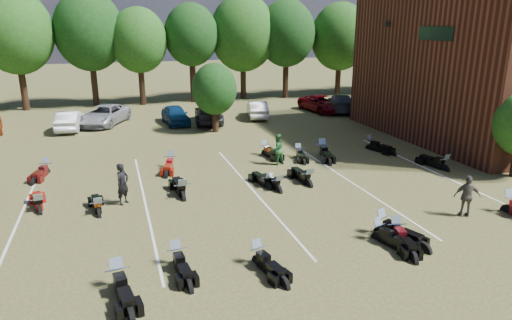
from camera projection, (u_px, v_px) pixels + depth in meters
name	position (u px, v px, depth m)	size (l,w,h in m)	color
ground	(341.00, 207.00, 19.63)	(160.00, 160.00, 0.00)	brown
car_1	(70.00, 120.00, 33.51)	(1.52, 4.35, 1.43)	silver
car_2	(104.00, 115.00, 35.26)	(2.48, 5.38, 1.49)	gray
car_3	(209.00, 113.00, 35.99)	(2.15, 5.29, 1.54)	black
car_4	(175.00, 115.00, 35.57)	(1.69, 4.19, 1.43)	navy
car_5	(257.00, 109.00, 37.85)	(1.49, 4.26, 1.40)	beige
car_6	(322.00, 104.00, 40.46)	(2.34, 5.08, 1.41)	#61050D
car_7	(341.00, 103.00, 40.58)	(2.15, 5.29, 1.53)	#3C3B40
person_black	(123.00, 184.00, 19.73)	(0.67, 0.44, 1.84)	black
person_green	(277.00, 149.00, 25.28)	(0.85, 0.66, 1.75)	#276830
person_grey	(467.00, 196.00, 18.48)	(1.02, 0.43, 1.74)	#4F4A43
motorcycle_0	(177.00, 265.00, 14.93)	(0.68, 2.13, 1.19)	black
motorcycle_1	(119.00, 288.00, 13.64)	(0.76, 2.38, 1.33)	black
motorcycle_2	(258.00, 264.00, 15.00)	(0.68, 2.12, 1.18)	black
motorcycle_3	(378.00, 240.00, 16.66)	(0.68, 2.13, 1.19)	black
motorcycle_4	(382.00, 234.00, 17.15)	(0.77, 2.41, 1.35)	black
motorcycle_5	(395.00, 239.00, 16.70)	(0.71, 2.22, 1.24)	black
motorcycle_6	(508.00, 213.00, 19.04)	(0.80, 2.53, 1.41)	#4B0A10
motorcycle_7	(40.00, 213.00, 19.05)	(0.70, 2.18, 1.22)	maroon
motorcycle_8	(99.00, 216.00, 18.76)	(0.66, 2.08, 1.16)	black
motorcycle_9	(183.00, 199.00, 20.55)	(0.78, 2.44, 1.36)	black
motorcycle_10	(278.00, 192.00, 21.41)	(0.69, 2.18, 1.21)	black
motorcycle_11	(268.00, 188.00, 21.82)	(0.67, 2.10, 1.17)	black
motorcycle_12	(309.00, 186.00, 22.18)	(0.75, 2.35, 1.31)	black
motorcycle_13	(444.00, 170.00, 24.49)	(0.74, 2.34, 1.30)	black
motorcycle_14	(47.00, 174.00, 23.92)	(0.69, 2.16, 1.20)	#3F0909
motorcycle_15	(171.00, 167.00, 25.00)	(0.72, 2.25, 1.25)	maroon
motorcycle_17	(265.00, 155.00, 27.38)	(0.71, 2.23, 1.24)	black
motorcycle_18	(298.00, 157.00, 26.95)	(0.64, 2.02, 1.12)	black
motorcycle_19	(322.00, 155.00, 27.26)	(0.79, 2.49, 1.39)	black
motorcycle_20	(370.00, 149.00, 28.56)	(0.73, 2.28, 1.27)	black
tree_line	(193.00, 37.00, 43.97)	(56.00, 6.00, 9.79)	black
young_tree_midfield	(214.00, 89.00, 32.30)	(3.20, 3.20, 4.70)	black
parking_lines	(254.00, 191.00, 21.50)	(20.10, 14.00, 0.01)	silver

